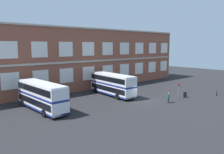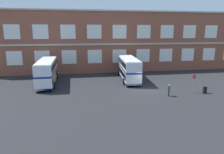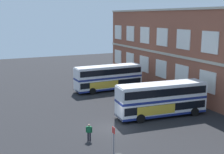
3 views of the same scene
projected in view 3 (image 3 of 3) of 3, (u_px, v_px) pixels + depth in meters
ground_plane at (130, 125)px, 32.72m from camera, size 120.00×120.00×0.00m
double_decker_near at (108, 77)px, 47.58m from camera, size 2.98×11.03×4.07m
double_decker_middle at (162, 99)px, 35.19m from camera, size 3.63×11.19×4.07m
waiting_passenger at (89, 132)px, 28.46m from camera, size 0.42×0.60×1.70m
bus_stand_flag at (114, 139)px, 25.01m from camera, size 0.44×0.10×2.70m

